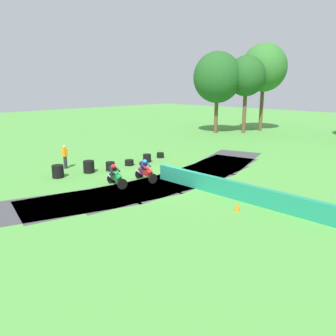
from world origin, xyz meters
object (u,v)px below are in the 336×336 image
tire_stack_near (58,171)px  tire_stack_mid_a (89,167)px  traffic_cone (237,207)px  motorcycle_chase_red (146,171)px  tire_stack_extra_b (160,155)px  tire_stack_far (129,163)px  tire_stack_mid_b (110,166)px  tire_stack_extra_a (147,158)px  track_marshal (65,157)px  motorcycle_lead_green (116,176)px

tire_stack_near → tire_stack_mid_a: 2.07m
tire_stack_mid_a → traffic_cone: size_ratio=1.82×
motorcycle_chase_red → tire_stack_near: size_ratio=2.13×
tire_stack_extra_b → traffic_cone: 12.41m
motorcycle_chase_red → traffic_cone: bearing=-3.3°
tire_stack_far → motorcycle_chase_red: bearing=-26.3°
tire_stack_mid_b → tire_stack_near: bearing=-104.8°
motorcycle_chase_red → tire_stack_extra_a: bearing=137.0°
tire_stack_mid_a → track_marshal: size_ratio=0.49×
tire_stack_mid_a → track_marshal: (-2.16, -0.49, 0.42)m
tire_stack_mid_b → tire_stack_far: bearing=98.5°
motorcycle_chase_red → tire_stack_mid_b: bearing=178.8°
tire_stack_near → tire_stack_far: bearing=83.3°
tire_stack_extra_a → tire_stack_near: bearing=-96.0°
tire_stack_near → track_marshal: (-1.83, 1.56, 0.42)m
motorcycle_chase_red → track_marshal: track_marshal is taller
motorcycle_lead_green → tire_stack_mid_b: size_ratio=2.81×
tire_stack_extra_b → track_marshal: track_marshal is taller
motorcycle_chase_red → traffic_cone: size_ratio=3.87×
tire_stack_mid_a → tire_stack_near: bearing=-99.0°
tire_stack_mid_b → tire_stack_extra_a: same height
tire_stack_mid_a → tire_stack_far: tire_stack_mid_a is taller
tire_stack_near → track_marshal: 2.44m
motorcycle_lead_green → tire_stack_mid_a: motorcycle_lead_green is taller
tire_stack_mid_a → motorcycle_lead_green: bearing=-10.2°
motorcycle_chase_red → tire_stack_mid_b: motorcycle_chase_red is taller
tire_stack_far → tire_stack_extra_a: 1.64m
tire_stack_mid_b → tire_stack_extra_a: size_ratio=1.01×
tire_stack_mid_a → traffic_cone: 11.01m
motorcycle_lead_green → track_marshal: track_marshal is taller
tire_stack_extra_a → tire_stack_far: bearing=-93.9°
tire_stack_mid_b → traffic_cone: 10.42m
tire_stack_far → tire_stack_mid_a: bearing=-95.2°
motorcycle_chase_red → tire_stack_extra_b: bearing=128.3°
tire_stack_mid_a → track_marshal: bearing=-167.3°
tire_stack_mid_a → tire_stack_extra_b: 6.63m
motorcycle_lead_green → tire_stack_near: bearing=-162.1°
track_marshal → tire_stack_mid_b: bearing=33.6°
motorcycle_lead_green → tire_stack_far: (-3.56, 3.89, -0.44)m
motorcycle_lead_green → traffic_cone: size_ratio=3.87×
tire_stack_near → tire_stack_mid_b: (0.89, 3.36, -0.10)m
tire_stack_mid_b → tire_stack_far: 1.90m
tire_stack_far → traffic_cone: (10.69, -2.34, 0.02)m
tire_stack_mid_b → track_marshal: size_ratio=0.37×
tire_stack_extra_b → traffic_cone: (10.98, -5.77, 0.02)m
tire_stack_near → tire_stack_extra_b: tire_stack_near is taller
motorcycle_lead_green → motorcycle_chase_red: size_ratio=1.00×
tire_stack_mid_a → tire_stack_extra_b: size_ratio=1.41×
tire_stack_far → tire_stack_extra_b: (-0.30, 3.43, 0.00)m
motorcycle_chase_red → tire_stack_far: 4.43m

